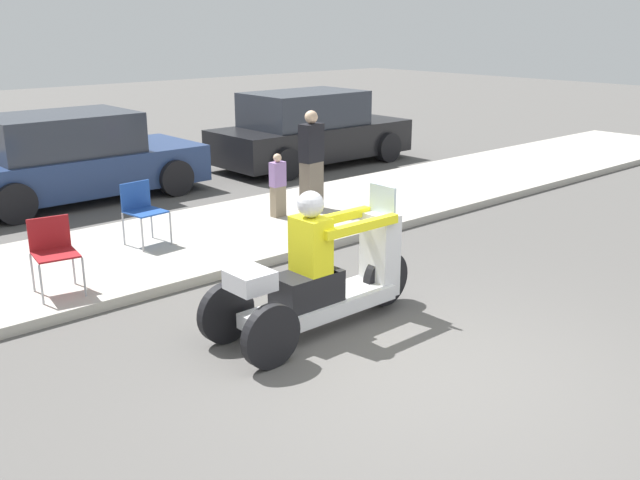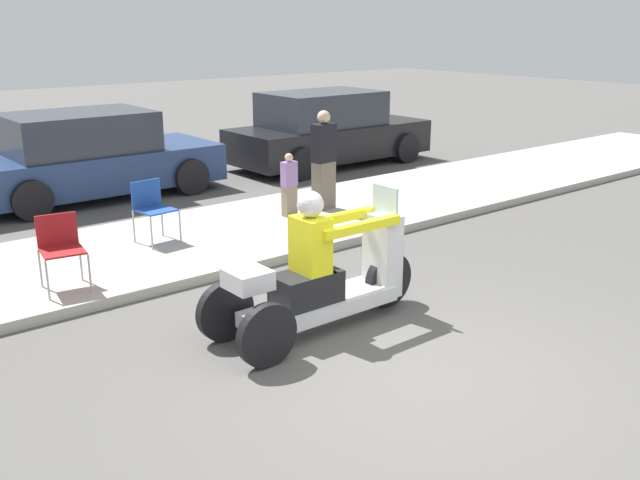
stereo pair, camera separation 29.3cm
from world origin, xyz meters
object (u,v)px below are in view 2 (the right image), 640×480
object	(u,v)px
spectator_far_back	(289,186)
folding_chair_curbside	(60,244)
spectator_by_tree	(324,162)
motorcycle_trike	(321,280)
folding_chair_set_back	(152,205)
parked_car_lot_center	(327,131)
parked_car_lot_far	(89,157)

from	to	relation	value
spectator_far_back	folding_chair_curbside	xyz separation A→B (m)	(-3.77, -0.86, 0.04)
spectator_by_tree	spectator_far_back	bearing A→B (deg)	-177.88
motorcycle_trike	spectator_by_tree	bearing A→B (deg)	50.48
spectator_by_tree	folding_chair_set_back	bearing A→B (deg)	178.15
folding_chair_set_back	parked_car_lot_center	world-z (taller)	parked_car_lot_center
spectator_far_back	parked_car_lot_far	world-z (taller)	parked_car_lot_far
parked_car_lot_center	motorcycle_trike	bearing A→B (deg)	-129.85
parked_car_lot_far	folding_chair_set_back	bearing A→B (deg)	-98.58
folding_chair_set_back	parked_car_lot_far	distance (m)	3.49
parked_car_lot_center	folding_chair_set_back	bearing A→B (deg)	-150.94
motorcycle_trike	folding_chair_curbside	bearing A→B (deg)	124.85
folding_chair_set_back	spectator_by_tree	bearing A→B (deg)	-1.85
spectator_far_back	parked_car_lot_center	world-z (taller)	parked_car_lot_center
motorcycle_trike	spectator_far_back	xyz separation A→B (m)	(2.06, 3.31, 0.08)
folding_chair_curbside	spectator_far_back	bearing A→B (deg)	12.82
folding_chair_curbside	parked_car_lot_center	xyz separation A→B (m)	(7.17, 4.09, 0.11)
spectator_by_tree	parked_car_lot_center	world-z (taller)	spectator_by_tree
folding_chair_set_back	parked_car_lot_center	xyz separation A→B (m)	(5.60, 3.11, 0.11)
folding_chair_set_back	parked_car_lot_far	world-z (taller)	parked_car_lot_far
parked_car_lot_center	spectator_far_back	bearing A→B (deg)	-136.46
spectator_by_tree	parked_car_lot_center	bearing A→B (deg)	49.80
parked_car_lot_center	spectator_by_tree	bearing A→B (deg)	-130.20
spectator_by_tree	spectator_far_back	distance (m)	0.75
motorcycle_trike	spectator_far_back	bearing A→B (deg)	58.10
parked_car_lot_far	parked_car_lot_center	xyz separation A→B (m)	(5.08, -0.34, 0.03)
folding_chair_set_back	motorcycle_trike	bearing A→B (deg)	-87.71
spectator_by_tree	parked_car_lot_far	bearing A→B (deg)	123.74
folding_chair_curbside	folding_chair_set_back	bearing A→B (deg)	31.88
folding_chair_set_back	parked_car_lot_center	bearing A→B (deg)	29.06
folding_chair_curbside	folding_chair_set_back	size ratio (longest dim) A/B	1.00
folding_chair_set_back	parked_car_lot_far	xyz separation A→B (m)	(0.52, 3.45, 0.08)
spectator_far_back	parked_car_lot_far	distance (m)	3.95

